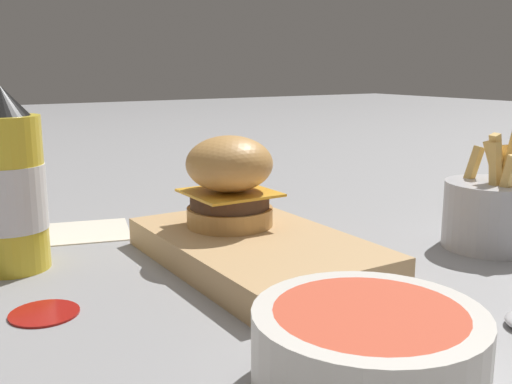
{
  "coord_description": "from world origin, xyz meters",
  "views": [
    {
      "loc": [
        -0.59,
        0.36,
        0.22
      ],
      "look_at": [
        -0.05,
        0.02,
        0.08
      ],
      "focal_mm": 42.0,
      "sensor_mm": 36.0,
      "label": 1
    }
  ],
  "objects_px": {
    "serving_board": "(256,250)",
    "ketchup_bottle": "(8,189)",
    "burger": "(230,181)",
    "side_bowl": "(368,348)",
    "fries_basket": "(492,212)"
  },
  "relations": [
    {
      "from": "fries_basket",
      "to": "ketchup_bottle",
      "type": "bearing_deg",
      "value": 66.19
    },
    {
      "from": "ketchup_bottle",
      "to": "fries_basket",
      "type": "bearing_deg",
      "value": -113.81
    },
    {
      "from": "serving_board",
      "to": "side_bowl",
      "type": "bearing_deg",
      "value": 164.0
    },
    {
      "from": "serving_board",
      "to": "side_bowl",
      "type": "height_order",
      "value": "side_bowl"
    },
    {
      "from": "fries_basket",
      "to": "burger",
      "type": "bearing_deg",
      "value": 61.45
    },
    {
      "from": "burger",
      "to": "side_bowl",
      "type": "height_order",
      "value": "burger"
    },
    {
      "from": "ketchup_bottle",
      "to": "fries_basket",
      "type": "relative_size",
      "value": 1.36
    },
    {
      "from": "burger",
      "to": "serving_board",
      "type": "bearing_deg",
      "value": -177.76
    },
    {
      "from": "serving_board",
      "to": "ketchup_bottle",
      "type": "distance_m",
      "value": 0.28
    },
    {
      "from": "ketchup_bottle",
      "to": "serving_board",
      "type": "bearing_deg",
      "value": -118.8
    },
    {
      "from": "burger",
      "to": "side_bowl",
      "type": "xyz_separation_m",
      "value": [
        -0.32,
        0.07,
        -0.06
      ]
    },
    {
      "from": "serving_board",
      "to": "side_bowl",
      "type": "xyz_separation_m",
      "value": [
        -0.27,
        0.08,
        0.01
      ]
    },
    {
      "from": "burger",
      "to": "fries_basket",
      "type": "distance_m",
      "value": 0.32
    },
    {
      "from": "serving_board",
      "to": "burger",
      "type": "xyz_separation_m",
      "value": [
        0.06,
        0.0,
        0.07
      ]
    },
    {
      "from": "serving_board",
      "to": "ketchup_bottle",
      "type": "xyz_separation_m",
      "value": [
        0.13,
        0.23,
        0.07
      ]
    }
  ]
}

